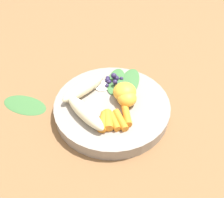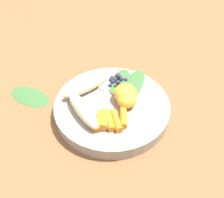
{
  "view_description": "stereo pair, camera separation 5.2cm",
  "coord_description": "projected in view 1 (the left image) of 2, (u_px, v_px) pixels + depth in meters",
  "views": [
    {
      "loc": [
        -0.37,
        -0.05,
        0.4
      ],
      "look_at": [
        0.0,
        0.0,
        0.04
      ],
      "focal_mm": 36.32,
      "sensor_mm": 36.0,
      "label": 1
    },
    {
      "loc": [
        -0.36,
        -0.1,
        0.4
      ],
      "look_at": [
        0.0,
        0.0,
        0.04
      ],
      "focal_mm": 36.32,
      "sensor_mm": 36.0,
      "label": 2
    }
  ],
  "objects": [
    {
      "name": "kale_leaf_left",
      "position": [
        129.0,
        83.0,
        0.57
      ],
      "size": [
        0.13,
        0.07,
        0.01
      ],
      "primitive_type": "ellipsoid",
      "rotation": [
        0.0,
        0.0,
        6.13
      ],
      "color": "#3D7038",
      "rests_on": "bowl"
    },
    {
      "name": "blueberry_pile",
      "position": [
        114.0,
        81.0,
        0.57
      ],
      "size": [
        0.04,
        0.05,
        0.03
      ],
      "color": "#2D234C",
      "rests_on": "bowl"
    },
    {
      "name": "orange_segment_far",
      "position": [
        127.0,
        99.0,
        0.51
      ],
      "size": [
        0.04,
        0.04,
        0.03
      ],
      "primitive_type": "ellipsoid",
      "color": "#F4A833",
      "rests_on": "bowl"
    },
    {
      "name": "banana_peeled_left",
      "position": [
        85.0,
        112.0,
        0.48
      ],
      "size": [
        0.11,
        0.11,
        0.03
      ],
      "primitive_type": "ellipsoid",
      "rotation": [
        0.0,
        0.0,
        3.98
      ],
      "color": "beige",
      "rests_on": "bowl"
    },
    {
      "name": "carrot_mid_left",
      "position": [
        110.0,
        120.0,
        0.48
      ],
      "size": [
        0.05,
        0.03,
        0.02
      ],
      "primitive_type": "cylinder",
      "rotation": [
        0.0,
        1.57,
        3.37
      ],
      "color": "orange",
      "rests_on": "bowl"
    },
    {
      "name": "coconut_shred_patch",
      "position": [
        102.0,
        86.0,
        0.57
      ],
      "size": [
        0.04,
        0.04,
        0.0
      ],
      "primitive_type": "cylinder",
      "color": "white",
      "rests_on": "bowl"
    },
    {
      "name": "carrot_front",
      "position": [
        103.0,
        122.0,
        0.47
      ],
      "size": [
        0.05,
        0.02,
        0.02
      ],
      "primitive_type": "cylinder",
      "rotation": [
        0.0,
        1.57,
        3.15
      ],
      "color": "orange",
      "rests_on": "bowl"
    },
    {
      "name": "kale_leaf_right",
      "position": [
        115.0,
        81.0,
        0.58
      ],
      "size": [
        0.11,
        0.05,
        0.01
      ],
      "primitive_type": "ellipsoid",
      "rotation": [
        0.0,
        0.0,
        6.24
      ],
      "color": "#3D7038",
      "rests_on": "bowl"
    },
    {
      "name": "bowl",
      "position": [
        112.0,
        107.0,
        0.54
      ],
      "size": [
        0.27,
        0.27,
        0.03
      ],
      "primitive_type": "cylinder",
      "color": "gray",
      "rests_on": "ground_plane"
    },
    {
      "name": "banana_peeled_right",
      "position": [
        84.0,
        88.0,
        0.54
      ],
      "size": [
        0.12,
        0.1,
        0.03
      ],
      "primitive_type": "ellipsoid",
      "rotation": [
        0.0,
        0.0,
        2.5
      ],
      "color": "beige",
      "rests_on": "bowl"
    },
    {
      "name": "carrot_mid_right",
      "position": [
        114.0,
        121.0,
        0.48
      ],
      "size": [
        0.05,
        0.03,
        0.01
      ],
      "primitive_type": "cylinder",
      "rotation": [
        0.0,
        1.57,
        3.6
      ],
      "color": "orange",
      "rests_on": "bowl"
    },
    {
      "name": "kale_leaf_stray",
      "position": [
        25.0,
        104.0,
        0.56
      ],
      "size": [
        0.09,
        0.13,
        0.01
      ],
      "primitive_type": "ellipsoid",
      "rotation": [
        0.0,
        0.0,
        1.33
      ],
      "color": "#3D7038",
      "rests_on": "ground_plane"
    },
    {
      "name": "carrot_small",
      "position": [
        126.0,
        114.0,
        0.49
      ],
      "size": [
        0.06,
        0.03,
        0.02
      ],
      "primitive_type": "cylinder",
      "rotation": [
        0.0,
        1.57,
        3.4
      ],
      "color": "orange",
      "rests_on": "bowl"
    },
    {
      "name": "orange_segment_near",
      "position": [
        125.0,
        92.0,
        0.52
      ],
      "size": [
        0.05,
        0.05,
        0.04
      ],
      "primitive_type": "ellipsoid",
      "color": "#F4A833",
      "rests_on": "bowl"
    },
    {
      "name": "ground_plane",
      "position": [
        112.0,
        111.0,
        0.55
      ],
      "size": [
        2.4,
        2.4,
        0.0
      ],
      "primitive_type": "plane",
      "color": "brown"
    },
    {
      "name": "carrot_rear",
      "position": [
        120.0,
        120.0,
        0.48
      ],
      "size": [
        0.05,
        0.04,
        0.02
      ],
      "primitive_type": "cylinder",
      "rotation": [
        0.0,
        1.57,
        3.65
      ],
      "color": "orange",
      "rests_on": "bowl"
    }
  ]
}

